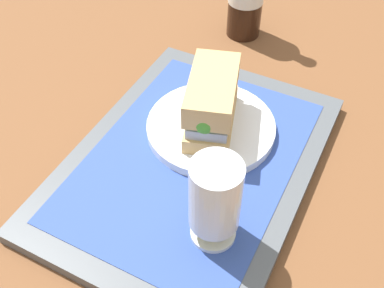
% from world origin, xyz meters
% --- Properties ---
extents(ground_plane, '(3.00, 3.00, 0.00)m').
position_xyz_m(ground_plane, '(0.00, 0.00, 0.00)').
color(ground_plane, brown).
extents(tray, '(0.44, 0.32, 0.02)m').
position_xyz_m(tray, '(0.00, 0.00, 0.01)').
color(tray, '#4C5156').
rests_on(tray, ground_plane).
extents(placemat, '(0.38, 0.27, 0.00)m').
position_xyz_m(placemat, '(0.00, 0.00, 0.02)').
color(placemat, '#2D4793').
rests_on(placemat, tray).
extents(plate, '(0.19, 0.19, 0.01)m').
position_xyz_m(plate, '(-0.06, -0.00, 0.03)').
color(plate, white).
rests_on(plate, placemat).
extents(sandwich, '(0.14, 0.10, 0.08)m').
position_xyz_m(sandwich, '(-0.06, -0.00, 0.08)').
color(sandwich, tan).
rests_on(sandwich, plate).
extents(beer_glass, '(0.06, 0.06, 0.12)m').
position_xyz_m(beer_glass, '(0.10, 0.08, 0.09)').
color(beer_glass, silver).
rests_on(beer_glass, placemat).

